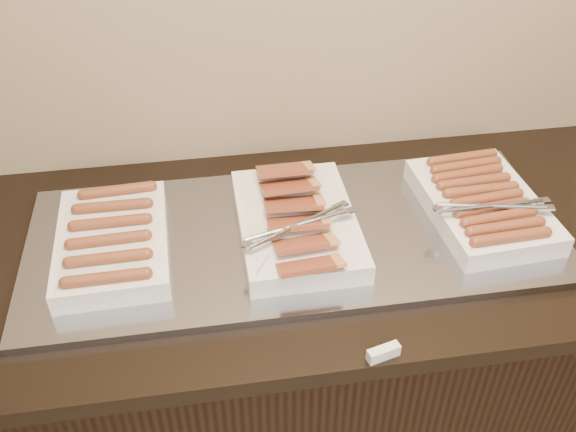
{
  "coord_description": "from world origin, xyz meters",
  "views": [
    {
      "loc": [
        -0.2,
        1.04,
        1.86
      ],
      "look_at": [
        -0.03,
        2.13,
        0.97
      ],
      "focal_mm": 40.0,
      "sensor_mm": 36.0,
      "label": 1
    }
  ],
  "objects_px": {
    "warming_tray": "(295,236)",
    "dish_center": "(297,223)",
    "counter": "(298,363)",
    "dish_right": "(482,203)",
    "dish_left": "(113,241)"
  },
  "relations": [
    {
      "from": "counter",
      "to": "dish_center",
      "type": "relative_size",
      "value": 5.04
    },
    {
      "from": "dish_left",
      "to": "dish_center",
      "type": "bearing_deg",
      "value": -2.13
    },
    {
      "from": "counter",
      "to": "warming_tray",
      "type": "xyz_separation_m",
      "value": [
        -0.01,
        0.0,
        0.46
      ]
    },
    {
      "from": "counter",
      "to": "warming_tray",
      "type": "height_order",
      "value": "warming_tray"
    },
    {
      "from": "warming_tray",
      "to": "dish_right",
      "type": "relative_size",
      "value": 3.16
    },
    {
      "from": "dish_center",
      "to": "warming_tray",
      "type": "bearing_deg",
      "value": 125.94
    },
    {
      "from": "warming_tray",
      "to": "dish_left",
      "type": "xyz_separation_m",
      "value": [
        -0.4,
        0.0,
        0.04
      ]
    },
    {
      "from": "counter",
      "to": "dish_right",
      "type": "distance_m",
      "value": 0.66
    },
    {
      "from": "counter",
      "to": "dish_right",
      "type": "xyz_separation_m",
      "value": [
        0.43,
        -0.0,
        0.5
      ]
    },
    {
      "from": "warming_tray",
      "to": "dish_center",
      "type": "xyz_separation_m",
      "value": [
        0.0,
        -0.0,
        0.04
      ]
    },
    {
      "from": "dish_left",
      "to": "dish_center",
      "type": "xyz_separation_m",
      "value": [
        0.4,
        -0.0,
        0.0
      ]
    },
    {
      "from": "warming_tray",
      "to": "dish_right",
      "type": "xyz_separation_m",
      "value": [
        0.44,
        -0.0,
        0.04
      ]
    },
    {
      "from": "dish_left",
      "to": "dish_right",
      "type": "distance_m",
      "value": 0.84
    },
    {
      "from": "counter",
      "to": "dish_left",
      "type": "xyz_separation_m",
      "value": [
        -0.41,
        0.0,
        0.5
      ]
    },
    {
      "from": "dish_left",
      "to": "dish_center",
      "type": "relative_size",
      "value": 0.88
    }
  ]
}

